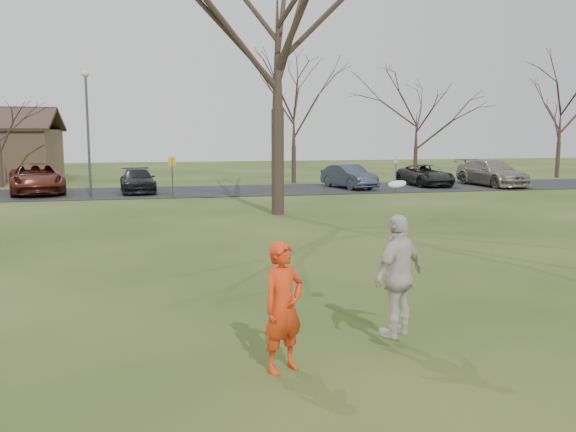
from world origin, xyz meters
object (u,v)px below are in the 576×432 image
Objects in this scene: car_3 at (138,181)px; catching_play at (399,275)px; car_2 at (36,179)px; car_7 at (492,173)px; car_5 at (349,176)px; player_defender at (283,307)px; car_6 at (425,175)px; big_tree at (277,36)px; lamp_post at (87,118)px.

car_3 is 25.63m from catching_play.
car_7 is at bearing -14.74° from car_2.
car_7 reaches higher than car_5.
player_defender is at bearing -125.24° from car_5.
car_2 is 22.50m from car_6.
car_2 is 27.50m from catching_play.
big_tree is at bearing 85.53° from catching_play.
car_7 is 0.87× the size of lamp_post.
car_6 is (22.50, 0.01, -0.16)m from car_2.
player_defender is 0.32× the size of car_2.
big_tree reaches higher than lamp_post.
car_7 is 0.39× the size of big_tree.
car_3 is at bearing 163.83° from car_5.
car_6 is at bearing 8.84° from lamp_post.
car_3 is (-2.71, 25.74, -0.23)m from player_defender.
car_3 is at bearing 119.94° from big_tree.
car_5 is 0.77× the size of car_7.
car_6 is (17.23, 0.45, 0.00)m from car_3.
car_2 is 16.46m from big_tree.
lamp_post is at bearing 179.81° from car_7.
big_tree is at bearing -137.54° from car_5.
big_tree is at bearing -153.35° from car_7.
lamp_post reaches higher than car_7.
car_3 is 1.05× the size of car_5.
lamp_post is (3.07, -3.02, 3.13)m from car_2.
lamp_post is at bearing 74.62° from player_defender.
car_3 is at bearing -17.40° from car_2.
car_7 is 23.66m from lamp_post.
player_defender is 0.13× the size of big_tree.
player_defender reaches higher than car_6.
lamp_post is (-2.20, -2.57, 3.29)m from car_3.
player_defender is at bearing -85.64° from car_2.
lamp_post is at bearing -135.36° from car_3.
catching_play is at bearing -117.78° from car_6.
car_6 is 1.93× the size of catching_play.
car_7 is at bearing 4.95° from lamp_post.
car_3 is at bearing 173.37° from car_7.
car_5 is 1.75× the size of catching_play.
lamp_post reaches higher than car_5.
car_5 is at bearing 57.57° from big_tree.
car_2 is 5.32m from lamp_post.
car_6 is 0.85× the size of car_7.
car_2 is at bearing 162.68° from car_5.
catching_play reaches higher than car_5.
car_3 is at bearing 179.90° from car_6.
car_7 is 29.70m from catching_play.
car_6 is at bearing 42.64° from big_tree.
lamp_post reaches higher than car_3.
player_defender is 0.44× the size of car_5.
player_defender reaches higher than car_2.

